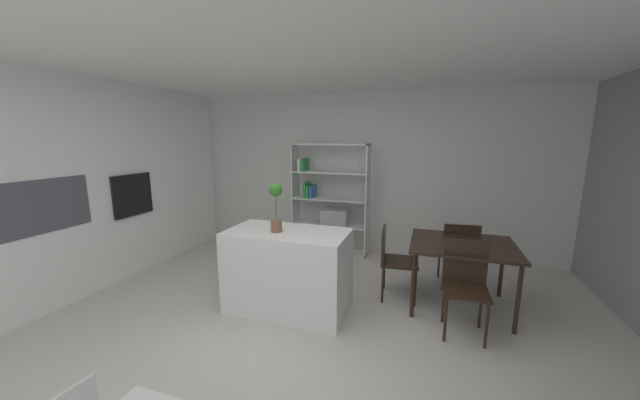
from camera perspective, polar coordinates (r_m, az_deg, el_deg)
ground_plane at (r=3.48m, az=-6.06°, el=-22.67°), size 9.16×9.16×0.00m
ceiling_slab at (r=3.00m, az=-7.17°, el=25.07°), size 6.66×5.79×0.06m
back_partition at (r=5.67m, az=5.76°, el=4.64°), size 6.66×0.06×2.63m
tall_cabinet_run_left at (r=4.99m, az=-39.10°, el=1.44°), size 0.62×5.21×2.63m
cabinet_niche_splashback at (r=4.55m, az=-40.48°, el=-0.98°), size 0.01×1.08×0.58m
built_in_oven at (r=5.22m, az=-29.57°, el=0.80°), size 0.06×0.61×0.57m
kitchen_island at (r=3.78m, az=-5.50°, el=-11.99°), size 1.32×0.70×0.91m
potted_plant_on_island at (r=3.54m, az=-7.60°, el=-0.63°), size 0.15×0.15×0.53m
open_bookshelf at (r=5.51m, az=1.55°, el=-0.31°), size 1.26×0.34×1.82m
dining_table at (r=4.06m, az=23.30°, el=-7.85°), size 1.11×0.94×0.75m
dining_chair_far at (r=4.58m, az=22.81°, el=-7.67°), size 0.47×0.49×0.87m
dining_chair_near at (r=3.64m, az=23.73°, el=-12.29°), size 0.42×0.42×0.92m
dining_chair_island_side at (r=4.11m, az=12.32°, el=-9.40°), size 0.46×0.47×0.85m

